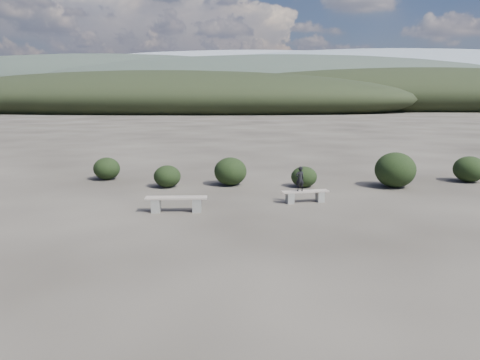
{
  "coord_description": "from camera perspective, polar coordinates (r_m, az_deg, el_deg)",
  "views": [
    {
      "loc": [
        0.32,
        -10.38,
        3.65
      ],
      "look_at": [
        -0.69,
        3.5,
        1.1
      ],
      "focal_mm": 35.0,
      "sensor_mm": 36.0,
      "label": 1
    }
  ],
  "objects": [
    {
      "name": "bench_left",
      "position": [
        14.87,
        -7.76,
        -2.77
      ],
      "size": [
        1.96,
        0.61,
        0.48
      ],
      "rotation": [
        0.0,
        0.0,
        0.11
      ],
      "color": "slate",
      "rests_on": "ground"
    },
    {
      "name": "shrub_e",
      "position": [
        22.01,
        26.17,
        1.2
      ],
      "size": [
        1.31,
        1.31,
        1.09
      ],
      "primitive_type": "ellipsoid",
      "color": "black",
      "rests_on": "ground"
    },
    {
      "name": "bench_right",
      "position": [
        16.17,
        7.94,
        -1.87
      ],
      "size": [
        1.66,
        0.78,
        0.41
      ],
      "rotation": [
        0.0,
        0.0,
        0.28
      ],
      "color": "slate",
      "rests_on": "ground"
    },
    {
      "name": "mountain_ridges",
      "position": [
        349.61,
        2.93,
        11.53
      ],
      "size": [
        500.0,
        400.0,
        56.0
      ],
      "color": "black",
      "rests_on": "ground"
    },
    {
      "name": "shrub_a",
      "position": [
        18.85,
        -8.86,
        0.45
      ],
      "size": [
        1.07,
        1.07,
        0.88
      ],
      "primitive_type": "ellipsoid",
      "color": "black",
      "rests_on": "ground"
    },
    {
      "name": "ground",
      "position": [
        11.01,
        2.28,
        -8.98
      ],
      "size": [
        1200.0,
        1200.0,
        0.0
      ],
      "primitive_type": "plane",
      "color": "#2B2621",
      "rests_on": "ground"
    },
    {
      "name": "shrub_b",
      "position": [
        19.03,
        -1.18,
        1.06
      ],
      "size": [
        1.33,
        1.33,
        1.14
      ],
      "primitive_type": "ellipsoid",
      "color": "black",
      "rests_on": "ground"
    },
    {
      "name": "seated_person",
      "position": [
        15.99,
        7.31,
        0.15
      ],
      "size": [
        0.37,
        0.31,
        0.85
      ],
      "primitive_type": "imported",
      "rotation": [
        0.0,
        0.0,
        3.55
      ],
      "color": "black",
      "rests_on": "bench_right"
    },
    {
      "name": "shrub_d",
      "position": [
        19.58,
        18.4,
        1.18
      ],
      "size": [
        1.6,
        1.6,
        1.4
      ],
      "primitive_type": "ellipsoid",
      "color": "black",
      "rests_on": "ground"
    },
    {
      "name": "shrub_c",
      "position": [
        18.84,
        7.81,
        0.39
      ],
      "size": [
        1.04,
        1.04,
        0.83
      ],
      "primitive_type": "ellipsoid",
      "color": "black",
      "rests_on": "ground"
    },
    {
      "name": "shrub_f",
      "position": [
        21.12,
        -15.94,
        1.35
      ],
      "size": [
        1.14,
        1.14,
        0.96
      ],
      "primitive_type": "ellipsoid",
      "color": "black",
      "rests_on": "ground"
    }
  ]
}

